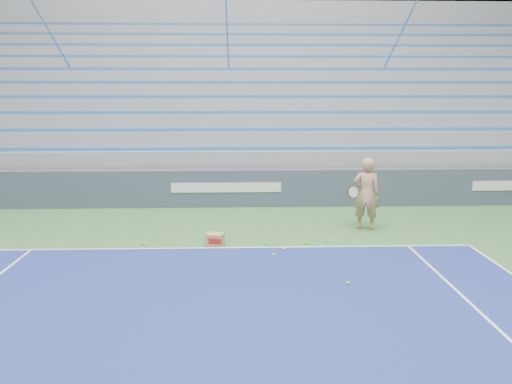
% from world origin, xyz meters
% --- Properties ---
extents(sponsor_barrier, '(30.00, 0.32, 1.10)m').
position_xyz_m(sponsor_barrier, '(0.00, 15.88, 0.55)').
color(sponsor_barrier, '#3C465C').
rests_on(sponsor_barrier, ground).
extents(bleachers, '(31.00, 9.15, 7.30)m').
position_xyz_m(bleachers, '(0.00, 21.60, 2.36)').
color(bleachers, gray).
rests_on(bleachers, ground).
extents(tennis_player, '(0.98, 0.91, 1.78)m').
position_xyz_m(tennis_player, '(3.50, 13.31, 0.89)').
color(tennis_player, tan).
rests_on(tennis_player, ground).
extents(ball_box, '(0.43, 0.38, 0.28)m').
position_xyz_m(ball_box, '(-0.16, 12.10, 0.14)').
color(ball_box, '#AD8353').
rests_on(ball_box, ground).
extents(tennis_ball_0, '(0.07, 0.07, 0.07)m').
position_xyz_m(tennis_ball_0, '(1.32, 11.67, 0.03)').
color(tennis_ball_0, '#B8E82F').
rests_on(tennis_ball_0, ground).
extents(tennis_ball_1, '(0.07, 0.07, 0.07)m').
position_xyz_m(tennis_ball_1, '(1.88, 12.09, 0.03)').
color(tennis_ball_1, '#B8E82F').
rests_on(tennis_ball_1, ground).
extents(tennis_ball_2, '(0.07, 0.07, 0.07)m').
position_xyz_m(tennis_ball_2, '(2.39, 12.26, 0.03)').
color(tennis_ball_2, '#B8E82F').
rests_on(tennis_ball_2, ground).
extents(tennis_ball_3, '(0.07, 0.07, 0.07)m').
position_xyz_m(tennis_ball_3, '(2.30, 9.72, 0.03)').
color(tennis_ball_3, '#B8E82F').
rests_on(tennis_ball_3, ground).
extents(tennis_ball_4, '(0.07, 0.07, 0.07)m').
position_xyz_m(tennis_ball_4, '(1.09, 11.31, 0.03)').
color(tennis_ball_4, '#B8E82F').
rests_on(tennis_ball_4, ground).
extents(tennis_ball_5, '(0.07, 0.07, 0.07)m').
position_xyz_m(tennis_ball_5, '(0.99, 12.11, 0.03)').
color(tennis_ball_5, '#B8E82F').
rests_on(tennis_ball_5, ground).
extents(tennis_ball_6, '(0.07, 0.07, 0.07)m').
position_xyz_m(tennis_ball_6, '(0.01, 12.29, 0.03)').
color(tennis_ball_6, '#B8E82F').
rests_on(tennis_ball_6, ground).
extents(tennis_ball_7, '(0.07, 0.07, 0.07)m').
position_xyz_m(tennis_ball_7, '(-1.75, 12.17, 0.03)').
color(tennis_ball_7, '#B8E82F').
rests_on(tennis_ball_7, ground).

